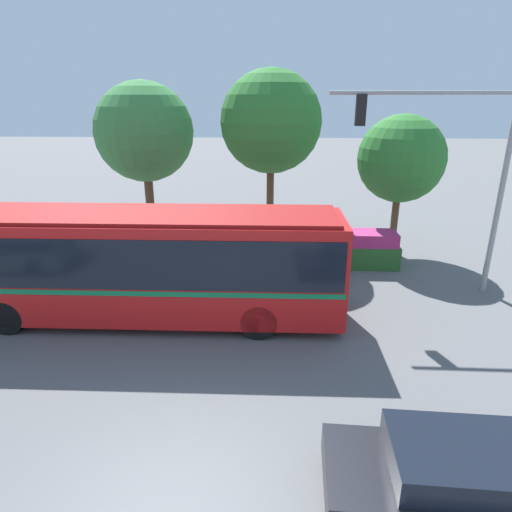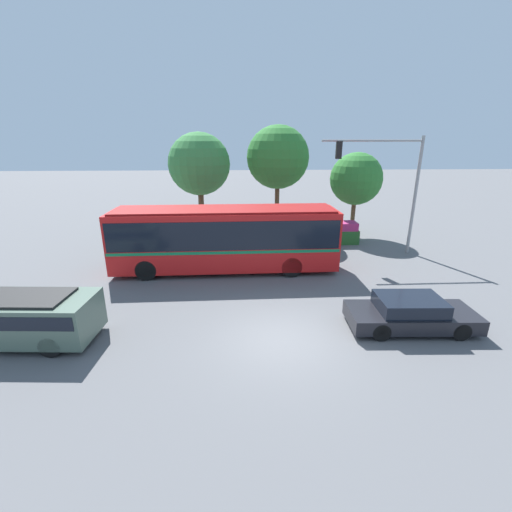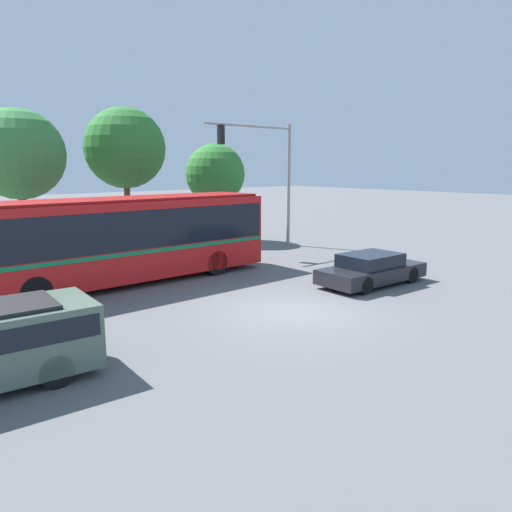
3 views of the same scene
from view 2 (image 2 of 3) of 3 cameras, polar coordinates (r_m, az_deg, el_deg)
The scene contains 9 objects.
ground_plane at distance 11.96m, azimuth 4.12°, elevation -13.54°, with size 140.00×140.00×0.00m, color #5B5B5E.
city_bus at distance 17.34m, azimuth -5.14°, elevation 3.36°, with size 11.15×2.71×3.21m.
sedan_foreground at distance 13.45m, azimuth 24.14°, elevation -8.68°, with size 4.45×1.97×1.17m.
suv_left_lane at distance 13.79m, azimuth -34.74°, elevation -8.04°, with size 5.06×2.24×1.63m.
traffic_light_pole at distance 21.08m, azimuth 21.68°, elevation 12.03°, with size 5.62×0.24×6.60m.
flowering_hedge at distance 22.24m, azimuth 3.64°, elevation 3.73°, with size 10.32×1.16×1.38m.
street_tree_left at distance 23.67m, azimuth -9.35°, elevation 14.70°, with size 4.04×4.04×6.90m.
street_tree_centre at distance 23.88m, azimuth 3.62°, elevation 15.91°, with size 4.14×4.14×7.35m.
street_tree_right at distance 24.44m, azimuth 16.20°, elevation 12.11°, with size 3.44×3.44×5.64m.
Camera 2 is at (-1.34, -10.06, 6.34)m, focal length 24.23 mm.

